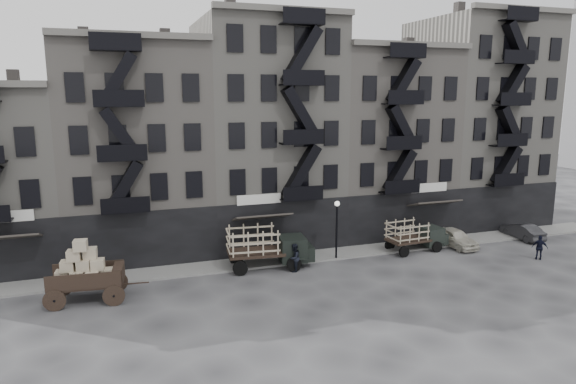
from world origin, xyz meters
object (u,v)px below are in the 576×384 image
object	(u,v)px
car_east	(455,238)
policeman	(540,248)
pedestrian_mid	(294,258)
stake_truck_west	(268,244)
wagon	(83,267)
stake_truck_east	(416,233)
car_far	(522,231)

from	to	relation	value
car_east	policeman	size ratio (longest dim) A/B	2.34
pedestrian_mid	stake_truck_west	bearing A→B (deg)	-85.62
wagon	stake_truck_west	bearing A→B (deg)	16.09
stake_truck_west	wagon	bearing A→B (deg)	-163.52
stake_truck_east	car_east	distance (m)	3.58
stake_truck_east	policeman	distance (m)	8.58
pedestrian_mid	wagon	bearing A→B (deg)	-41.07
wagon	stake_truck_west	distance (m)	11.65
car_far	policeman	xyz separation A→B (m)	(-2.81, -4.61, 0.25)
stake_truck_east	policeman	world-z (taller)	stake_truck_east
stake_truck_east	car_far	xyz separation A→B (m)	(10.02, -0.01, -0.72)
pedestrian_mid	policeman	size ratio (longest dim) A/B	1.07
stake_truck_west	car_east	world-z (taller)	stake_truck_west
wagon	car_east	distance (m)	26.65
wagon	pedestrian_mid	world-z (taller)	wagon
wagon	car_east	size ratio (longest dim) A/B	1.08
wagon	stake_truck_west	world-z (taller)	wagon
stake_truck_west	pedestrian_mid	xyz separation A→B (m)	(1.46, -1.27, -0.69)
stake_truck_west	car_east	xyz separation A→B (m)	(15.08, 0.02, -0.94)
stake_truck_east	wagon	bearing A→B (deg)	-179.11
stake_truck_west	car_east	size ratio (longest dim) A/B	1.43
stake_truck_west	policeman	xyz separation A→B (m)	(18.77, -4.60, -0.76)
policeman	car_east	bearing A→B (deg)	-10.35
wagon	stake_truck_east	distance (m)	23.12
stake_truck_west	stake_truck_east	world-z (taller)	stake_truck_west
wagon	pedestrian_mid	size ratio (longest dim) A/B	2.36
stake_truck_west	car_far	bearing A→B (deg)	6.29
car_east	pedestrian_mid	xyz separation A→B (m)	(-13.62, -1.29, 0.25)
stake_truck_west	pedestrian_mid	distance (m)	2.06
stake_truck_west	policeman	world-z (taller)	stake_truck_west
car_far	policeman	size ratio (longest dim) A/B	2.19
wagon	stake_truck_east	world-z (taller)	wagon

